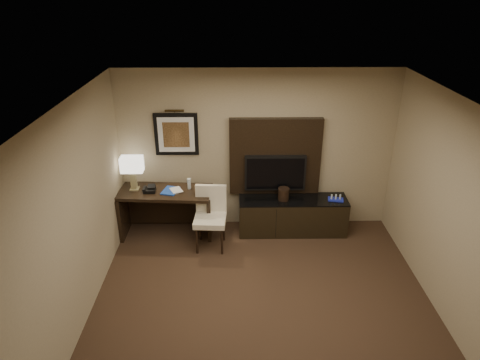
{
  "coord_description": "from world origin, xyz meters",
  "views": [
    {
      "loc": [
        -0.37,
        -4.06,
        3.91
      ],
      "look_at": [
        -0.29,
        1.8,
        1.15
      ],
      "focal_mm": 32.0,
      "sensor_mm": 36.0,
      "label": 1
    }
  ],
  "objects_px": {
    "desk_phone": "(150,189)",
    "water_bottle": "(189,184)",
    "tv": "(275,173)",
    "minibar_tray": "(336,198)",
    "credenza": "(292,215)",
    "desk_chair": "(210,219)",
    "desk": "(167,212)",
    "table_lamp": "(133,173)",
    "ice_bucket": "(284,194)"
  },
  "relations": [
    {
      "from": "credenza",
      "to": "minibar_tray",
      "type": "xyz_separation_m",
      "value": [
        0.69,
        -0.04,
        0.35
      ]
    },
    {
      "from": "desk_chair",
      "to": "minibar_tray",
      "type": "bearing_deg",
      "value": 14.6
    },
    {
      "from": "credenza",
      "to": "ice_bucket",
      "type": "relative_size",
      "value": 8.72
    },
    {
      "from": "desk_phone",
      "to": "ice_bucket",
      "type": "height_order",
      "value": "desk_phone"
    },
    {
      "from": "credenza",
      "to": "desk_chair",
      "type": "distance_m",
      "value": 1.44
    },
    {
      "from": "table_lamp",
      "to": "desk",
      "type": "bearing_deg",
      "value": -6.77
    },
    {
      "from": "credenza",
      "to": "desk_chair",
      "type": "bearing_deg",
      "value": -161.58
    },
    {
      "from": "desk_phone",
      "to": "minibar_tray",
      "type": "height_order",
      "value": "desk_phone"
    },
    {
      "from": "minibar_tray",
      "to": "credenza",
      "type": "bearing_deg",
      "value": 176.68
    },
    {
      "from": "credenza",
      "to": "ice_bucket",
      "type": "xyz_separation_m",
      "value": [
        -0.17,
        -0.01,
        0.41
      ]
    },
    {
      "from": "desk",
      "to": "tv",
      "type": "relative_size",
      "value": 1.49
    },
    {
      "from": "table_lamp",
      "to": "ice_bucket",
      "type": "height_order",
      "value": "table_lamp"
    },
    {
      "from": "water_bottle",
      "to": "ice_bucket",
      "type": "distance_m",
      "value": 1.56
    },
    {
      "from": "desk_chair",
      "to": "ice_bucket",
      "type": "distance_m",
      "value": 1.28
    },
    {
      "from": "credenza",
      "to": "table_lamp",
      "type": "xyz_separation_m",
      "value": [
        -2.6,
        0.03,
        0.79
      ]
    },
    {
      "from": "desk_chair",
      "to": "table_lamp",
      "type": "relative_size",
      "value": 1.72
    },
    {
      "from": "desk_chair",
      "to": "credenza",
      "type": "bearing_deg",
      "value": 21.64
    },
    {
      "from": "water_bottle",
      "to": "ice_bucket",
      "type": "height_order",
      "value": "water_bottle"
    },
    {
      "from": "table_lamp",
      "to": "water_bottle",
      "type": "bearing_deg",
      "value": 1.17
    },
    {
      "from": "desk",
      "to": "table_lamp",
      "type": "relative_size",
      "value": 2.52
    },
    {
      "from": "desk_chair",
      "to": "ice_bucket",
      "type": "relative_size",
      "value": 4.96
    },
    {
      "from": "ice_bucket",
      "to": "minibar_tray",
      "type": "xyz_separation_m",
      "value": [
        0.86,
        -0.03,
        -0.06
      ]
    },
    {
      "from": "credenza",
      "to": "desk",
      "type": "bearing_deg",
      "value": -179.15
    },
    {
      "from": "credenza",
      "to": "table_lamp",
      "type": "height_order",
      "value": "table_lamp"
    },
    {
      "from": "desk",
      "to": "credenza",
      "type": "relative_size",
      "value": 0.84
    },
    {
      "from": "table_lamp",
      "to": "desk_chair",
      "type": "bearing_deg",
      "value": -21.08
    },
    {
      "from": "desk",
      "to": "minibar_tray",
      "type": "bearing_deg",
      "value": 3.67
    },
    {
      "from": "desk",
      "to": "desk_chair",
      "type": "height_order",
      "value": "desk_chair"
    },
    {
      "from": "desk",
      "to": "water_bottle",
      "type": "relative_size",
      "value": 8.56
    },
    {
      "from": "desk",
      "to": "desk_chair",
      "type": "distance_m",
      "value": 0.86
    },
    {
      "from": "desk_chair",
      "to": "water_bottle",
      "type": "distance_m",
      "value": 0.72
    },
    {
      "from": "credenza",
      "to": "minibar_tray",
      "type": "bearing_deg",
      "value": -3.25
    },
    {
      "from": "desk_phone",
      "to": "water_bottle",
      "type": "height_order",
      "value": "water_bottle"
    },
    {
      "from": "desk_phone",
      "to": "water_bottle",
      "type": "bearing_deg",
      "value": 8.14
    },
    {
      "from": "desk",
      "to": "ice_bucket",
      "type": "xyz_separation_m",
      "value": [
        1.93,
        0.02,
        0.32
      ]
    },
    {
      "from": "desk",
      "to": "desk_chair",
      "type": "bearing_deg",
      "value": -25.54
    },
    {
      "from": "credenza",
      "to": "ice_bucket",
      "type": "bearing_deg",
      "value": -176.44
    },
    {
      "from": "desk_chair",
      "to": "water_bottle",
      "type": "xyz_separation_m",
      "value": [
        -0.36,
        0.5,
        0.38
      ]
    },
    {
      "from": "desk_chair",
      "to": "minibar_tray",
      "type": "height_order",
      "value": "desk_chair"
    },
    {
      "from": "credenza",
      "to": "minibar_tray",
      "type": "height_order",
      "value": "minibar_tray"
    },
    {
      "from": "tv",
      "to": "desk_phone",
      "type": "xyz_separation_m",
      "value": [
        -2.04,
        -0.22,
        -0.17
      ]
    },
    {
      "from": "tv",
      "to": "minibar_tray",
      "type": "distance_m",
      "value": 1.08
    },
    {
      "from": "desk_chair",
      "to": "water_bottle",
      "type": "relative_size",
      "value": 5.83
    },
    {
      "from": "desk",
      "to": "minibar_tray",
      "type": "height_order",
      "value": "desk"
    },
    {
      "from": "table_lamp",
      "to": "desk_phone",
      "type": "distance_m",
      "value": 0.37
    },
    {
      "from": "desk_chair",
      "to": "table_lamp",
      "type": "distance_m",
      "value": 1.46
    },
    {
      "from": "desk_phone",
      "to": "water_bottle",
      "type": "relative_size",
      "value": 1.09
    },
    {
      "from": "tv",
      "to": "minibar_tray",
      "type": "height_order",
      "value": "tv"
    },
    {
      "from": "desk_chair",
      "to": "table_lamp",
      "type": "height_order",
      "value": "table_lamp"
    },
    {
      "from": "credenza",
      "to": "desk_chair",
      "type": "relative_size",
      "value": 1.76
    }
  ]
}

